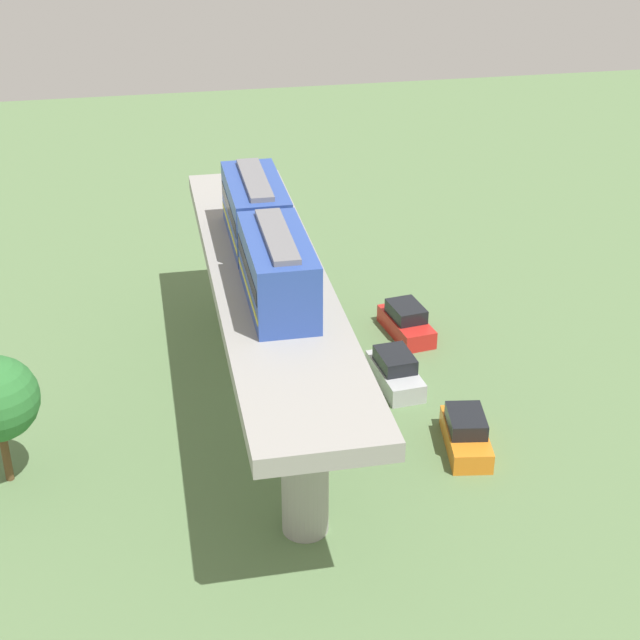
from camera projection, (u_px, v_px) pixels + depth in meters
ground_plane at (272, 409)px, 47.88m from camera, size 120.00×120.00×0.00m
viaduct at (270, 309)px, 45.27m from camera, size 5.20×28.00×7.32m
train at (266, 238)px, 44.20m from camera, size 2.64×13.55×3.24m
parked_car_orange at (466, 434)px, 44.67m from camera, size 2.42×4.43×1.76m
parked_car_red at (406, 322)px, 54.25m from camera, size 2.40×4.42×1.76m
parked_car_silver at (395, 372)px, 49.54m from camera, size 2.18×4.35×1.76m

